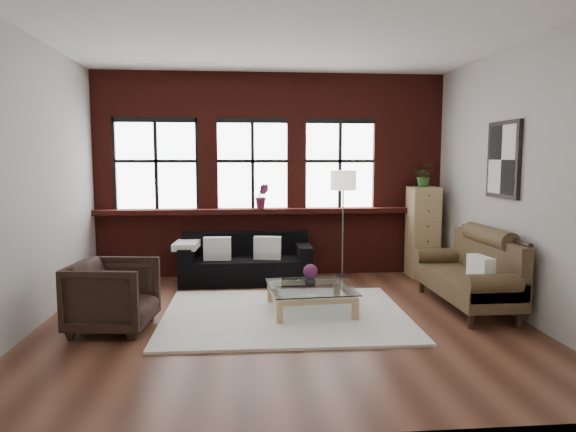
{
  "coord_description": "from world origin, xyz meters",
  "views": [
    {
      "loc": [
        -0.47,
        -5.74,
        1.86
      ],
      "look_at": [
        0.1,
        0.6,
        1.15
      ],
      "focal_mm": 32.0,
      "sensor_mm": 36.0,
      "label": 1
    }
  ],
  "objects": [
    {
      "name": "floor",
      "position": [
        0.0,
        0.0,
        0.0
      ],
      "size": [
        5.5,
        5.5,
        0.0
      ],
      "primitive_type": "plane",
      "color": "#4E2A1C",
      "rests_on": "ground"
    },
    {
      "name": "ceiling",
      "position": [
        0.0,
        0.0,
        3.2
      ],
      "size": [
        5.5,
        5.5,
        0.0
      ],
      "primitive_type": "plane",
      "rotation": [
        3.14,
        0.0,
        0.0
      ],
      "color": "white",
      "rests_on": "ground"
    },
    {
      "name": "wall_back",
      "position": [
        0.0,
        2.5,
        1.6
      ],
      "size": [
        5.5,
        0.0,
        5.5
      ],
      "primitive_type": "plane",
      "rotation": [
        1.57,
        0.0,
        0.0
      ],
      "color": "#B1AEA5",
      "rests_on": "ground"
    },
    {
      "name": "wall_front",
      "position": [
        0.0,
        -2.5,
        1.6
      ],
      "size": [
        5.5,
        0.0,
        5.5
      ],
      "primitive_type": "plane",
      "rotation": [
        -1.57,
        0.0,
        0.0
      ],
      "color": "#B1AEA5",
      "rests_on": "ground"
    },
    {
      "name": "wall_left",
      "position": [
        -2.75,
        0.0,
        1.6
      ],
      "size": [
        0.0,
        5.0,
        5.0
      ],
      "primitive_type": "plane",
      "rotation": [
        1.57,
        0.0,
        1.57
      ],
      "color": "#B1AEA5",
      "rests_on": "ground"
    },
    {
      "name": "wall_right",
      "position": [
        2.75,
        0.0,
        1.6
      ],
      "size": [
        0.0,
        5.0,
        5.0
      ],
      "primitive_type": "plane",
      "rotation": [
        1.57,
        0.0,
        -1.57
      ],
      "color": "#B1AEA5",
      "rests_on": "ground"
    },
    {
      "name": "brick_backwall",
      "position": [
        0.0,
        2.44,
        1.6
      ],
      "size": [
        5.5,
        0.12,
        3.2
      ],
      "primitive_type": null,
      "color": "#541913",
      "rests_on": "floor"
    },
    {
      "name": "sill_ledge",
      "position": [
        0.0,
        2.35,
        1.04
      ],
      "size": [
        5.5,
        0.3,
        0.08
      ],
      "primitive_type": "cube",
      "color": "#541913",
      "rests_on": "brick_backwall"
    },
    {
      "name": "window_left",
      "position": [
        -1.8,
        2.45,
        1.75
      ],
      "size": [
        1.38,
        0.1,
        1.5
      ],
      "primitive_type": null,
      "color": "black",
      "rests_on": "brick_backwall"
    },
    {
      "name": "window_mid",
      "position": [
        -0.3,
        2.45,
        1.75
      ],
      "size": [
        1.38,
        0.1,
        1.5
      ],
      "primitive_type": null,
      "color": "black",
      "rests_on": "brick_backwall"
    },
    {
      "name": "window_right",
      "position": [
        1.1,
        2.45,
        1.75
      ],
      "size": [
        1.38,
        0.1,
        1.5
      ],
      "primitive_type": null,
      "color": "black",
      "rests_on": "brick_backwall"
    },
    {
      "name": "wall_poster",
      "position": [
        2.72,
        0.3,
        1.85
      ],
      "size": [
        0.05,
        0.74,
        0.94
      ],
      "primitive_type": null,
      "color": "black",
      "rests_on": "wall_right"
    },
    {
      "name": "shag_rug",
      "position": [
        0.03,
        0.17,
        0.02
      ],
      "size": [
        2.9,
        2.3,
        0.03
      ],
      "primitive_type": "cube",
      "rotation": [
        0.0,
        0.0,
        -0.02
      ],
      "color": "silver",
      "rests_on": "floor"
    },
    {
      "name": "dark_sofa",
      "position": [
        -0.43,
        1.9,
        0.35
      ],
      "size": [
        1.95,
        0.79,
        0.7
      ],
      "primitive_type": null,
      "color": "black",
      "rests_on": "floor"
    },
    {
      "name": "pillow_a",
      "position": [
        -0.84,
        1.8,
        0.54
      ],
      "size": [
        0.4,
        0.15,
        0.34
      ],
      "primitive_type": "cube",
      "rotation": [
        0.0,
        0.0,
        -0.03
      ],
      "color": "white",
      "rests_on": "dark_sofa"
    },
    {
      "name": "pillow_b",
      "position": [
        -0.1,
        1.8,
        0.54
      ],
      "size": [
        0.42,
        0.22,
        0.34
      ],
      "primitive_type": "cube",
      "rotation": [
        0.0,
        0.0,
        -0.2
      ],
      "color": "white",
      "rests_on": "dark_sofa"
    },
    {
      "name": "vintage_settee",
      "position": [
        2.3,
        0.31,
        0.49
      ],
      "size": [
        0.81,
        1.82,
        0.97
      ],
      "primitive_type": null,
      "color": "#4C3B23",
      "rests_on": "floor"
    },
    {
      "name": "pillow_settee",
      "position": [
        2.22,
        -0.25,
        0.59
      ],
      "size": [
        0.18,
        0.39,
        0.34
      ],
      "primitive_type": "cube",
      "rotation": [
        0.0,
        0.0,
        0.1
      ],
      "color": "white",
      "rests_on": "vintage_settee"
    },
    {
      "name": "armchair",
      "position": [
        -1.87,
        -0.16,
        0.38
      ],
      "size": [
        0.94,
        0.92,
        0.77
      ],
      "primitive_type": "imported",
      "rotation": [
        0.0,
        0.0,
        1.45
      ],
      "color": "black",
      "rests_on": "floor"
    },
    {
      "name": "coffee_table",
      "position": [
        0.34,
        0.29,
        0.16
      ],
      "size": [
        1.06,
        1.06,
        0.34
      ],
      "primitive_type": null,
      "rotation": [
        0.0,
        0.0,
        0.07
      ],
      "color": "tan",
      "rests_on": "shag_rug"
    },
    {
      "name": "vase",
      "position": [
        0.34,
        0.29,
        0.4
      ],
      "size": [
        0.14,
        0.14,
        0.15
      ],
      "primitive_type": "imported",
      "rotation": [
        0.0,
        0.0,
        0.03
      ],
      "color": "#B2B2B2",
      "rests_on": "coffee_table"
    },
    {
      "name": "flowers",
      "position": [
        0.34,
        0.29,
        0.51
      ],
      "size": [
        0.18,
        0.18,
        0.18
      ],
      "primitive_type": "sphere",
      "color": "#692454",
      "rests_on": "vase"
    },
    {
      "name": "drawer_chest",
      "position": [
        2.38,
        2.08,
        0.71
      ],
      "size": [
        0.44,
        0.44,
        1.42
      ],
      "primitive_type": "cube",
      "color": "tan",
      "rests_on": "floor"
    },
    {
      "name": "potted_plant_top",
      "position": [
        2.38,
        2.08,
        1.6
      ],
      "size": [
        0.39,
        0.36,
        0.35
      ],
      "primitive_type": "imported",
      "rotation": [
        0.0,
        0.0,
        -0.32
      ],
      "color": "#2D5923",
      "rests_on": "drawer_chest"
    },
    {
      "name": "floor_lamp",
      "position": [
        1.09,
        2.1,
        0.92
      ],
      "size": [
        0.4,
        0.4,
        1.83
      ],
      "primitive_type": null,
      "color": "#A5A5A8",
      "rests_on": "floor"
    },
    {
      "name": "sill_plant",
      "position": [
        -0.16,
        2.32,
        1.28
      ],
      "size": [
        0.22,
        0.17,
        0.39
      ],
      "primitive_type": "imported",
      "rotation": [
        0.0,
        0.0,
        -0.0
      ],
      "color": "#692454",
      "rests_on": "sill_ledge"
    }
  ]
}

